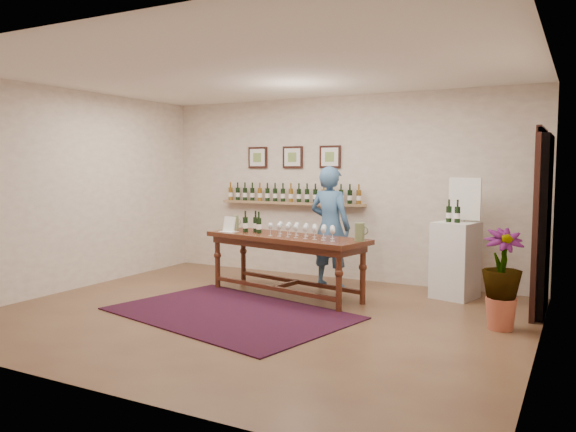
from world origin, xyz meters
The scene contains 14 objects.
ground centered at (0.00, 0.00, 0.00)m, with size 6.00×6.00×0.00m, color brown.
room_shell centered at (2.11, 1.86, 1.12)m, with size 6.00×6.00×6.00m.
rug centered at (-0.30, -0.10, 0.01)m, with size 2.74×1.83×0.01m, color #470C14.
tasting_table centered at (-0.16, 1.03, 0.69)m, with size 2.41×1.20×0.82m.
table_glasses centered at (0.10, 0.97, 0.91)m, with size 1.30×0.30×0.18m, color silver, non-canonical shape.
table_bottles centered at (-0.71, 1.12, 0.97)m, with size 0.28×0.16×0.30m, color black, non-canonical shape.
pitcher_left centered at (-1.15, 1.32, 0.92)m, with size 0.13×0.13×0.20m, color #657348, non-canonical shape.
pitcher_right centered at (0.92, 0.94, 0.93)m, with size 0.14×0.14×0.22m, color #657348, non-canonical shape.
menu_card centered at (-1.07, 1.05, 0.92)m, with size 0.23×0.17×0.21m, color white.
display_pedestal centered at (1.87, 1.97, 0.50)m, with size 0.50×0.50×1.00m, color silver.
pedestal_bottles centered at (1.84, 1.92, 1.16)m, with size 0.32×0.09×0.32m, color black, non-canonical shape.
info_sign centered at (1.95, 2.08, 1.31)m, with size 0.44×0.02×0.61m, color white.
potted_plant centered at (2.60, 0.72, 0.54)m, with size 0.65×0.65×0.93m.
person centered at (0.14, 1.82, 0.87)m, with size 0.63×0.42×1.74m, color #375B82.
Camera 1 is at (3.34, -5.51, 1.72)m, focal length 35.00 mm.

